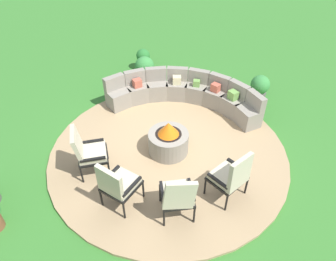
{
  "coord_description": "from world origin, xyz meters",
  "views": [
    {
      "loc": [
        -0.2,
        -4.87,
        4.67
      ],
      "look_at": [
        0.0,
        0.2,
        0.45
      ],
      "focal_mm": 33.68,
      "sensor_mm": 36.0,
      "label": 1
    }
  ],
  "objects": [
    {
      "name": "potted_plant_3",
      "position": [
        -0.6,
        3.7,
        0.36
      ],
      "size": [
        0.4,
        0.4,
        0.64
      ],
      "color": "brown",
      "rests_on": "ground_plane"
    },
    {
      "name": "potted_plant_2",
      "position": [
        2.4,
        1.89,
        0.39
      ],
      "size": [
        0.48,
        0.48,
        0.72
      ],
      "color": "#605B56",
      "rests_on": "ground_plane"
    },
    {
      "name": "fire_pit",
      "position": [
        0.0,
        0.0,
        0.35
      ],
      "size": [
        0.84,
        0.84,
        0.75
      ],
      "color": "gray",
      "rests_on": "patio_circle"
    },
    {
      "name": "lounge_chair_back_left",
      "position": [
        0.09,
        -1.62,
        0.6
      ],
      "size": [
        0.61,
        0.61,
        1.02
      ],
      "rotation": [
        0.0,
        0.0,
        6.39
      ],
      "color": "black",
      "rests_on": "patio_circle"
    },
    {
      "name": "potted_plant_0",
      "position": [
        -0.54,
        2.95,
        0.42
      ],
      "size": [
        0.53,
        0.53,
        0.76
      ],
      "color": "brown",
      "rests_on": "ground_plane"
    },
    {
      "name": "lounge_chair_front_right",
      "position": [
        -0.92,
        -1.35,
        0.6
      ],
      "size": [
        0.78,
        0.8,
        1.04
      ],
      "rotation": [
        0.0,
        0.0,
        5.68
      ],
      "color": "black",
      "rests_on": "patio_circle"
    },
    {
      "name": "lounge_chair_back_right",
      "position": [
        1.04,
        -1.25,
        0.61
      ],
      "size": [
        0.8,
        0.8,
        1.05
      ],
      "rotation": [
        0.0,
        0.0,
        6.98
      ],
      "color": "black",
      "rests_on": "patio_circle"
    },
    {
      "name": "patio_circle",
      "position": [
        0.0,
        0.0,
        0.03
      ],
      "size": [
        4.99,
        4.99,
        0.06
      ],
      "primitive_type": "cylinder",
      "color": "tan",
      "rests_on": "ground_plane"
    },
    {
      "name": "lounge_chair_front_left",
      "position": [
        -1.54,
        -0.51,
        0.6
      ],
      "size": [
        0.68,
        0.66,
        1.03
      ],
      "rotation": [
        0.0,
        0.0,
        4.9
      ],
      "color": "black",
      "rests_on": "patio_circle"
    },
    {
      "name": "curved_stone_bench",
      "position": [
        0.48,
        1.69,
        0.37
      ],
      "size": [
        3.69,
        1.78,
        0.79
      ],
      "color": "gray",
      "rests_on": "patio_circle"
    },
    {
      "name": "ground_plane",
      "position": [
        0.0,
        0.0,
        0.0
      ],
      "size": [
        24.0,
        24.0,
        0.0
      ],
      "primitive_type": "plane",
      "color": "#387A2D"
    }
  ]
}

